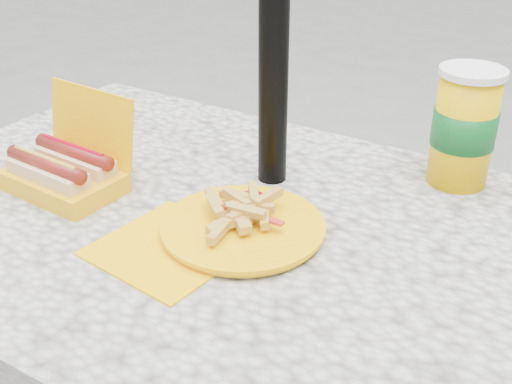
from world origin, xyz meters
The scene contains 4 objects.
picnic_table centered at (0.00, 0.00, 0.64)m, with size 1.20×0.80×0.75m.
hotdog_box centered at (-0.28, -0.06, 0.79)m, with size 0.20×0.16×0.16m.
fries_plate centered at (0.05, -0.03, 0.76)m, with size 0.30×0.33×0.05m.
soda_cup centered at (0.28, 0.32, 0.85)m, with size 0.11×0.11×0.21m.
Camera 1 is at (0.51, -0.72, 1.28)m, focal length 45.00 mm.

